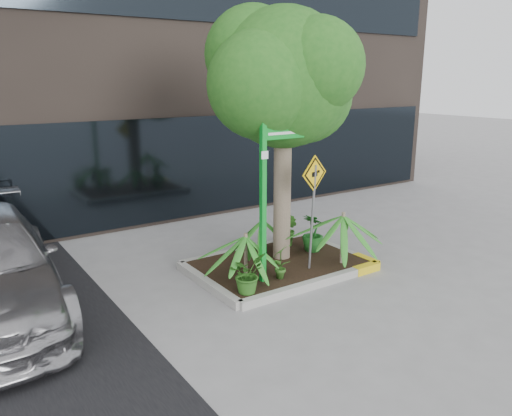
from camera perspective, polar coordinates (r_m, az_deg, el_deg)
ground at (r=9.58m, az=2.70°, el=-7.76°), size 80.00×80.00×0.00m
planter at (r=9.88m, az=2.83°, el=-6.42°), size 3.35×2.36×0.15m
tree at (r=9.52m, az=3.12°, el=14.56°), size 3.32×2.95×4.98m
palm_front at (r=9.66m, az=9.97°, el=-0.86°), size 1.15×1.15×1.27m
palm_left at (r=8.87m, az=-1.20°, el=-3.25°), size 0.93×0.93×1.04m
palm_back at (r=10.14m, az=0.72°, el=-1.37°), size 0.84×0.84×0.94m
shrub_a at (r=8.40m, az=-1.05°, el=-7.51°), size 0.80×0.80×0.66m
shrub_b at (r=10.42m, az=6.51°, el=-2.80°), size 0.56×0.56×0.79m
shrub_c at (r=8.98m, az=2.82°, el=-6.09°), size 0.44×0.44×0.65m
shrub_d at (r=10.66m, az=3.73°, el=-2.46°), size 0.44×0.44×0.74m
street_sign_post at (r=8.52m, az=0.91°, el=3.07°), size 0.93×0.92×3.14m
cattle_sign at (r=9.12m, az=6.59°, el=1.67°), size 0.66×0.16×2.17m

